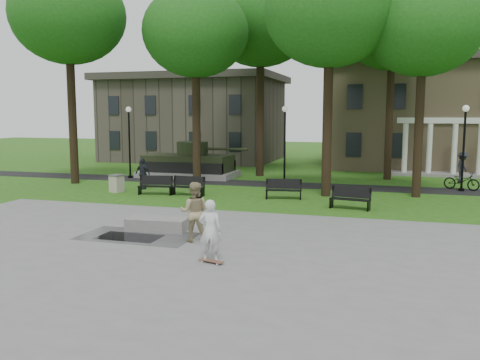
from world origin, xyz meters
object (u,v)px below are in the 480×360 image
object	(u,v)px
friend_watching	(194,212)
cyclist	(462,174)
park_bench_0	(156,185)
concrete_block	(158,224)
trash_bin	(117,183)
skateboarder	(210,231)

from	to	relation	value
friend_watching	cyclist	size ratio (longest dim) A/B	0.93
friend_watching	park_bench_0	world-z (taller)	friend_watching
concrete_block	trash_bin	world-z (taller)	trash_bin
cyclist	park_bench_0	bearing A→B (deg)	136.53
skateboarder	cyclist	distance (m)	19.43
skateboarder	friend_watching	xyz separation A→B (m)	(-1.31, 2.04, 0.09)
friend_watching	skateboarder	bearing A→B (deg)	108.99
concrete_block	cyclist	world-z (taller)	cyclist
trash_bin	concrete_block	bearing A→B (deg)	-51.39
trash_bin	park_bench_0	bearing A→B (deg)	-4.18
concrete_block	trash_bin	distance (m)	10.04
friend_watching	park_bench_0	size ratio (longest dim) A/B	1.08
friend_watching	cyclist	world-z (taller)	cyclist
skateboarder	cyclist	world-z (taller)	cyclist
concrete_block	friend_watching	bearing A→B (deg)	-31.32
skateboarder	cyclist	xyz separation A→B (m)	(8.74, 17.35, -0.04)
friend_watching	concrete_block	bearing A→B (deg)	-44.94
friend_watching	trash_bin	world-z (taller)	friend_watching
concrete_block	skateboarder	size ratio (longest dim) A/B	1.21
cyclist	park_bench_0	size ratio (longest dim) A/B	1.17
skateboarder	trash_bin	world-z (taller)	skateboarder
concrete_block	friend_watching	xyz separation A→B (m)	(1.91, -1.16, 0.78)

